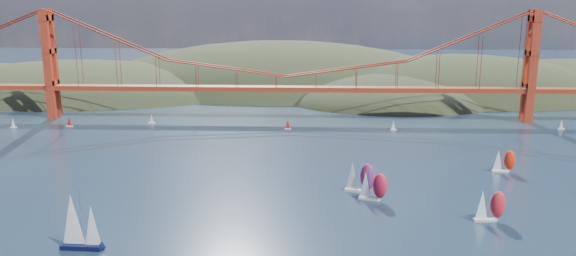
# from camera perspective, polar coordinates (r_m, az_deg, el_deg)

# --- Properties ---
(headlands) EXTENTS (725.00, 225.00, 96.00)m
(headlands) POSITION_cam_1_polar(r_m,az_deg,el_deg) (385.63, 7.20, 2.06)
(headlands) COLOR black
(headlands) RESTS_ON ground
(bridge) EXTENTS (552.00, 12.00, 55.00)m
(bridge) POSITION_cam_1_polar(r_m,az_deg,el_deg) (280.99, -0.55, 7.36)
(bridge) COLOR maroon
(bridge) RESTS_ON ground
(sloop_navy) EXTENTS (10.08, 5.78, 15.58)m
(sloop_navy) POSITION_cam_1_polar(r_m,az_deg,el_deg) (146.21, -20.54, -8.97)
(sloop_navy) COLOR black
(sloop_navy) RESTS_ON ground
(racer_0) EXTENTS (8.85, 5.45, 9.91)m
(racer_0) POSITION_cam_1_polar(r_m,az_deg,el_deg) (171.68, 8.56, -5.80)
(racer_0) COLOR silver
(racer_0) RESTS_ON ground
(racer_1) EXTENTS (8.59, 3.62, 9.79)m
(racer_1) POSITION_cam_1_polar(r_m,az_deg,el_deg) (163.81, 19.80, -7.40)
(racer_1) COLOR silver
(racer_1) RESTS_ON ground
(racer_3) EXTENTS (7.84, 3.17, 9.04)m
(racer_3) POSITION_cam_1_polar(r_m,az_deg,el_deg) (211.03, 21.05, -3.11)
(racer_3) COLOR silver
(racer_3) RESTS_ON ground
(racer_rwb) EXTENTS (9.76, 6.18, 10.91)m
(racer_rwb) POSITION_cam_1_polar(r_m,az_deg,el_deg) (178.08, 7.28, -4.91)
(racer_rwb) COLOR white
(racer_rwb) RESTS_ON ground
(distant_boat_1) EXTENTS (3.00, 2.00, 4.70)m
(distant_boat_1) POSITION_cam_1_polar(r_m,az_deg,el_deg) (295.90, -26.15, 0.47)
(distant_boat_1) COLOR silver
(distant_boat_1) RESTS_ON ground
(distant_boat_2) EXTENTS (3.00, 2.00, 4.70)m
(distant_boat_2) POSITION_cam_1_polar(r_m,az_deg,el_deg) (288.18, -21.35, 0.60)
(distant_boat_2) COLOR silver
(distant_boat_2) RESTS_ON ground
(distant_boat_3) EXTENTS (3.00, 2.00, 4.70)m
(distant_boat_3) POSITION_cam_1_polar(r_m,az_deg,el_deg) (283.07, -13.71, 0.92)
(distant_boat_3) COLOR silver
(distant_boat_3) RESTS_ON ground
(distant_boat_4) EXTENTS (3.00, 2.00, 4.70)m
(distant_boat_4) POSITION_cam_1_polar(r_m,az_deg,el_deg) (292.12, 26.02, 0.33)
(distant_boat_4) COLOR silver
(distant_boat_4) RESTS_ON ground
(distant_boat_8) EXTENTS (3.00, 2.00, 4.70)m
(distant_boat_8) POSITION_cam_1_polar(r_m,az_deg,el_deg) (265.34, 10.66, 0.28)
(distant_boat_8) COLOR silver
(distant_boat_8) RESTS_ON ground
(distant_boat_9) EXTENTS (3.00, 2.00, 4.70)m
(distant_boat_9) POSITION_cam_1_polar(r_m,az_deg,el_deg) (262.62, -0.01, 0.38)
(distant_boat_9) COLOR silver
(distant_boat_9) RESTS_ON ground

